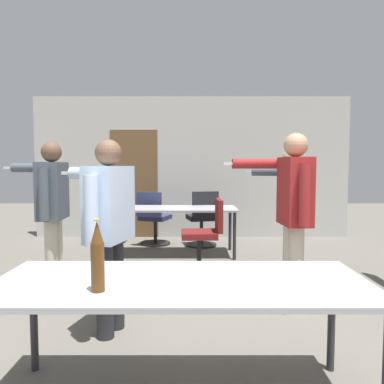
# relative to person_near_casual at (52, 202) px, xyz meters

# --- Properties ---
(back_wall) EXTENTS (5.99, 0.12, 2.68)m
(back_wall) POSITION_rel_person_near_casual_xyz_m (1.51, 3.12, 0.35)
(back_wall) COLOR beige
(back_wall) RESTS_ON ground_plane
(conference_table_near) EXTENTS (2.11, 0.84, 0.73)m
(conference_table_near) POSITION_rel_person_near_casual_xyz_m (1.48, -2.00, -0.31)
(conference_table_near) COLOR #A8A8AD
(conference_table_near) RESTS_ON ground_plane
(conference_table_far) EXTENTS (2.00, 0.76, 0.73)m
(conference_table_far) POSITION_rel_person_near_casual_xyz_m (1.22, 1.63, -0.31)
(conference_table_far) COLOR #A8A8AD
(conference_table_far) RESTS_ON ground_plane
(person_near_casual) EXTENTS (0.77, 0.64, 1.63)m
(person_near_casual) POSITION_rel_person_near_casual_xyz_m (0.00, 0.00, 0.00)
(person_near_casual) COLOR beige
(person_near_casual) RESTS_ON ground_plane
(person_right_polo) EXTENTS (0.69, 0.82, 1.57)m
(person_right_polo) POSITION_rel_person_near_casual_xyz_m (2.74, 0.52, -0.05)
(person_right_polo) COLOR beige
(person_right_polo) RESTS_ON ground_plane
(person_far_watching) EXTENTS (0.70, 0.78, 1.59)m
(person_far_watching) POSITION_rel_person_near_casual_xyz_m (0.86, -1.07, -0.03)
(person_far_watching) COLOR #28282D
(person_far_watching) RESTS_ON ground_plane
(person_center_tall) EXTENTS (0.79, 0.62, 1.68)m
(person_center_tall) POSITION_rel_person_near_casual_xyz_m (2.50, -0.56, 0.04)
(person_center_tall) COLOR beige
(person_center_tall) RESTS_ON ground_plane
(office_chair_mid_tucked) EXTENTS (0.56, 0.52, 0.94)m
(office_chair_mid_tucked) POSITION_rel_person_near_casual_xyz_m (1.71, 0.77, -0.54)
(office_chair_mid_tucked) COLOR black
(office_chair_mid_tucked) RESTS_ON ground_plane
(office_chair_side_rolled) EXTENTS (0.55, 0.52, 0.90)m
(office_chair_side_rolled) POSITION_rel_person_near_casual_xyz_m (0.54, 0.82, -0.57)
(office_chair_side_rolled) COLOR black
(office_chair_side_rolled) RESTS_ON ground_plane
(office_chair_far_left) EXTENTS (0.56, 0.61, 0.95)m
(office_chair_far_left) POSITION_rel_person_near_casual_xyz_m (1.72, 2.21, -0.53)
(office_chair_far_left) COLOR black
(office_chair_far_left) RESTS_ON ground_plane
(office_chair_near_pushed) EXTENTS (0.59, 0.63, 0.93)m
(office_chair_near_pushed) POSITION_rel_person_near_casual_xyz_m (0.88, 2.33, -0.54)
(office_chair_near_pushed) COLOR black
(office_chair_near_pushed) RESTS_ON ground_plane
(beer_bottle) EXTENTS (0.07, 0.07, 0.37)m
(beer_bottle) POSITION_rel_person_near_casual_xyz_m (1.06, -2.19, -0.07)
(beer_bottle) COLOR #563314
(beer_bottle) RESTS_ON conference_table_near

